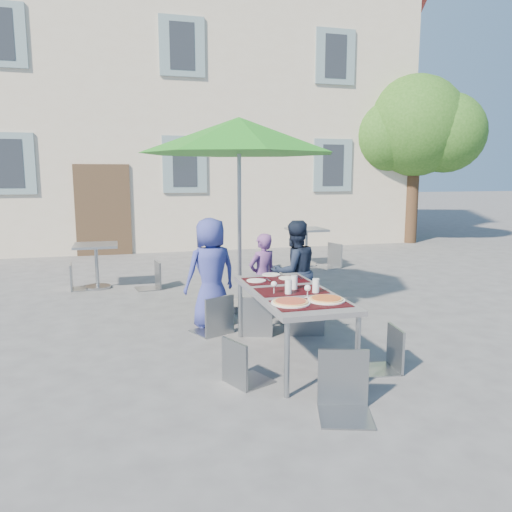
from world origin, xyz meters
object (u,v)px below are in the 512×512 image
object	(u,v)px
dining_table	(291,296)
pizza_near_right	(326,299)
bg_chair_l_1	(267,241)
pizza_near_left	(291,302)
child_2	(294,272)
bg_chair_l_0	(76,261)
cafe_table_1	(306,239)
patio_umbrella	(239,137)
chair_5	(346,347)
chair_0	(215,291)
chair_4	(388,324)
bg_chair_r_0	(152,259)
child_1	(263,277)
chair_1	(256,291)
chair_3	(242,335)
cafe_table_0	(96,258)
bg_chair_r_1	(332,241)
chair_2	(306,286)

from	to	relation	value
dining_table	pizza_near_right	xyz separation A→B (m)	(0.18, -0.49, 0.07)
bg_chair_l_1	pizza_near_left	bearing A→B (deg)	-104.41
child_2	bg_chair_l_0	size ratio (longest dim) A/B	1.59
cafe_table_1	patio_umbrella	bearing A→B (deg)	-125.76
chair_5	bg_chair_l_0	distance (m)	5.87
bg_chair_l_1	chair_5	bearing A→B (deg)	-100.76
chair_5	child_2	bearing A→B (deg)	79.59
pizza_near_left	chair_5	distance (m)	0.80
pizza_near_left	bg_chair_l_0	world-z (taller)	bg_chair_l_0
chair_0	patio_umbrella	bearing A→B (deg)	60.94
chair_4	patio_umbrella	xyz separation A→B (m)	(-0.89, 2.60, 1.98)
chair_4	bg_chair_l_1	xyz separation A→B (m)	(0.35, 5.38, 0.14)
chair_5	patio_umbrella	xyz separation A→B (m)	(-0.09, 3.31, 1.90)
child_2	bg_chair_r_0	xyz separation A→B (m)	(-1.69, 2.52, -0.17)
dining_table	bg_chair_r_0	xyz separation A→B (m)	(-1.19, 3.81, -0.18)
chair_4	bg_chair_r_0	bearing A→B (deg)	115.00
bg_chair_l_0	child_1	bearing A→B (deg)	-45.12
chair_1	patio_umbrella	distance (m)	2.24
patio_umbrella	pizza_near_left	bearing A→B (deg)	-92.84
pizza_near_right	child_1	size ratio (longest dim) A/B	0.31
chair_1	chair_3	distance (m)	1.49
chair_0	cafe_table_1	bearing A→B (deg)	55.79
dining_table	cafe_table_0	world-z (taller)	cafe_table_0
chair_3	chair_4	world-z (taller)	chair_4
dining_table	child_2	distance (m)	1.38
pizza_near_left	bg_chair_r_0	size ratio (longest dim) A/B	0.42
bg_chair_l_0	cafe_table_1	distance (m)	4.73
cafe_table_1	pizza_near_right	bearing A→B (deg)	-109.35
bg_chair_l_1	bg_chair_r_1	world-z (taller)	bg_chair_l_1
child_2	patio_umbrella	size ratio (longest dim) A/B	0.50
pizza_near_left	cafe_table_1	bearing A→B (deg)	67.44
chair_3	patio_umbrella	xyz separation A→B (m)	(0.59, 2.55, 1.98)
cafe_table_0	bg_chair_l_0	size ratio (longest dim) A/B	0.90
cafe_table_0	bg_chair_l_0	xyz separation A→B (m)	(-0.33, -0.02, -0.04)
pizza_near_left	chair_2	xyz separation A→B (m)	(0.65, 1.29, -0.17)
pizza_near_right	chair_2	size ratio (longest dim) A/B	0.36
pizza_near_left	cafe_table_0	world-z (taller)	pizza_near_left
pizza_near_right	chair_2	world-z (taller)	chair_2
cafe_table_0	patio_umbrella	bearing A→B (deg)	-44.69
pizza_near_right	chair_4	world-z (taller)	chair_4
chair_0	chair_3	distance (m)	1.54
chair_4	cafe_table_0	xyz separation A→B (m)	(-2.95, 4.63, 0.05)
pizza_near_left	bg_chair_l_0	bearing A→B (deg)	116.21
chair_3	chair_4	xyz separation A→B (m)	(1.49, -0.05, 0.00)
chair_5	bg_chair_r_1	world-z (taller)	bg_chair_r_1
chair_1	bg_chair_r_0	size ratio (longest dim) A/B	1.06
chair_1	cafe_table_0	bearing A→B (deg)	121.84
cafe_table_1	bg_chair_l_1	world-z (taller)	bg_chair_l_1
chair_2	bg_chair_l_1	size ratio (longest dim) A/B	0.96
bg_chair_l_0	bg_chair_l_1	distance (m)	3.71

